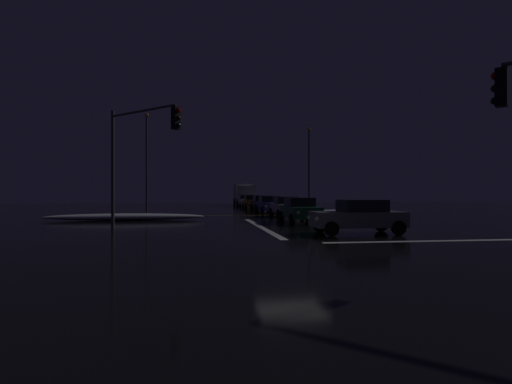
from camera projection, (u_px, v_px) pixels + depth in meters
ground at (291, 245)px, 15.59m from camera, size 120.00×120.00×0.10m
stop_line_north at (261, 227)px, 23.05m from camera, size 0.35×12.85×0.01m
centre_line_ns at (239, 215)px, 34.54m from camera, size 22.00×0.15×0.01m
crosswalk_bar_east at (479, 240)px, 16.66m from camera, size 12.85×0.40×0.01m
snow_bank_left_curb at (125, 217)px, 28.40m from camera, size 10.69×1.50×0.47m
snow_bank_right_curb at (343, 213)px, 34.21m from camera, size 7.57×1.50×0.50m
sedan_green at (300, 210)px, 26.44m from camera, size 2.02×4.33×1.57m
sedan_silver at (286, 206)px, 32.61m from camera, size 2.02×4.33×1.57m
sedan_blue at (269, 204)px, 38.08m from camera, size 2.02×4.33×1.57m
sedan_black at (262, 203)px, 43.36m from camera, size 2.02×4.33×1.57m
sedan_orange at (252, 202)px, 49.30m from camera, size 2.02×4.33×1.57m
sedan_white at (246, 201)px, 54.56m from camera, size 2.02×4.33×1.57m
box_truck at (244, 194)px, 61.32m from camera, size 2.68×8.28×3.08m
sedan_gray_crossing at (359, 216)px, 19.32m from camera, size 4.33×2.02×1.57m
traffic_signal_nw at (138, 143)px, 21.07m from camera, size 3.81×3.81×6.27m
streetlamp_left_far at (147, 155)px, 43.24m from camera, size 0.44×0.44×10.12m
streetlamp_right_far at (309, 162)px, 45.65m from camera, size 0.44×0.44×8.99m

